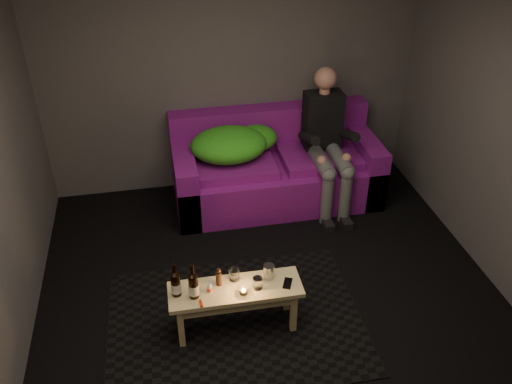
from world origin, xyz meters
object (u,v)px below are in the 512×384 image
at_px(sofa, 275,169).
at_px(beer_bottle_b, 193,285).
at_px(beer_bottle_a, 176,283).
at_px(steel_cup, 269,271).
at_px(person, 327,138).
at_px(coffee_table, 236,295).

xyz_separation_m(sofa, beer_bottle_b, (-1.07, -1.89, 0.20)).
relative_size(beer_bottle_a, steel_cup, 2.53).
distance_m(sofa, person, 0.68).
distance_m(person, steel_cup, 1.90).
distance_m(coffee_table, beer_bottle_a, 0.49).
height_order(sofa, coffee_table, sofa).
xyz_separation_m(coffee_table, beer_bottle_b, (-0.32, -0.03, 0.19)).
xyz_separation_m(sofa, person, (0.51, -0.18, 0.42)).
bearing_deg(person, beer_bottle_a, -135.74).
bearing_deg(coffee_table, sofa, 68.10).
relative_size(sofa, coffee_table, 2.08).
bearing_deg(steel_cup, coffee_table, -166.12).
bearing_deg(coffee_table, person, 53.27).
xyz_separation_m(sofa, beer_bottle_a, (-1.20, -1.84, 0.20)).
height_order(coffee_table, steel_cup, steel_cup).
distance_m(sofa, beer_bottle_b, 2.18).
distance_m(person, coffee_table, 2.14).
distance_m(sofa, beer_bottle_a, 2.21).
height_order(beer_bottle_b, steel_cup, beer_bottle_b).
relative_size(coffee_table, beer_bottle_b, 3.37).
xyz_separation_m(coffee_table, steel_cup, (0.28, 0.07, 0.14)).
bearing_deg(steel_cup, beer_bottle_a, -175.91).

